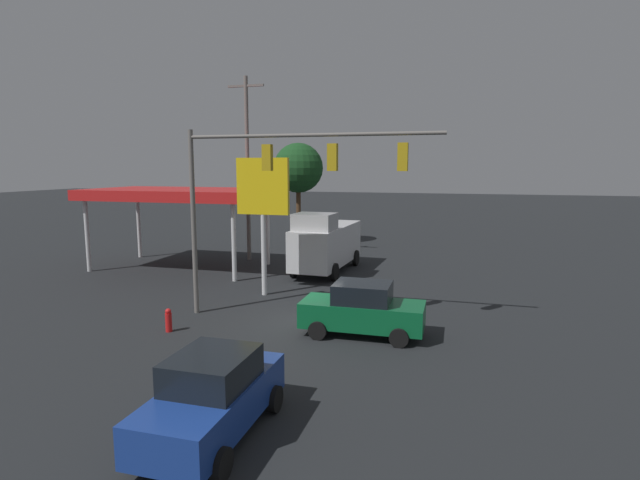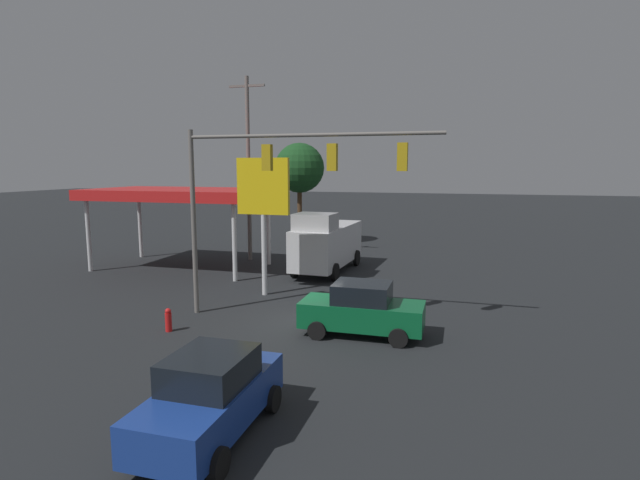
# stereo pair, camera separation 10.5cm
# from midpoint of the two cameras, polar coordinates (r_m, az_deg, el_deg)

# --- Properties ---
(ground_plane) EXTENTS (200.00, 200.00, 0.00)m
(ground_plane) POSITION_cam_midpoint_polar(r_m,az_deg,el_deg) (19.75, -1.47, -9.48)
(ground_plane) COLOR black
(traffic_signal_assembly) EXTENTS (10.01, 0.43, 7.52)m
(traffic_signal_assembly) POSITION_cam_midpoint_polar(r_m,az_deg,el_deg) (19.32, -4.69, 7.26)
(traffic_signal_assembly) COLOR slate
(traffic_signal_assembly) RESTS_ON ground
(utility_pole) EXTENTS (2.40, 0.26, 11.67)m
(utility_pole) POSITION_cam_midpoint_polar(r_m,az_deg,el_deg) (32.60, -8.09, 8.42)
(utility_pole) COLOR slate
(utility_pole) RESTS_ON ground
(gas_station_canopy) EXTENTS (10.47, 6.09, 4.76)m
(gas_station_canopy) POSITION_cam_midpoint_polar(r_m,az_deg,el_deg) (30.87, -15.60, 4.99)
(gas_station_canopy) COLOR red
(gas_station_canopy) RESTS_ON ground
(price_sign) EXTENTS (2.52, 0.27, 6.46)m
(price_sign) POSITION_cam_midpoint_polar(r_m,az_deg,el_deg) (23.38, -6.38, 5.25)
(price_sign) COLOR silver
(price_sign) RESTS_ON ground
(sedan_far) EXTENTS (2.08, 4.41, 1.93)m
(sedan_far) POSITION_cam_midpoint_polar(r_m,az_deg,el_deg) (11.99, -12.11, -17.00)
(sedan_far) COLOR navy
(sedan_far) RESTS_ON ground
(delivery_truck) EXTENTS (2.85, 6.92, 3.58)m
(delivery_truck) POSITION_cam_midpoint_polar(r_m,az_deg,el_deg) (28.74, 0.84, -0.36)
(delivery_truck) COLOR silver
(delivery_truck) RESTS_ON ground
(sedan_waiting) EXTENTS (4.41, 2.08, 1.93)m
(sedan_waiting) POSITION_cam_midpoint_polar(r_m,az_deg,el_deg) (18.22, 4.99, -7.92)
(sedan_waiting) COLOR #0C592D
(sedan_waiting) RESTS_ON ground
(street_tree) EXTENTS (3.84, 3.84, 7.89)m
(street_tree) POSITION_cam_midpoint_polar(r_m,az_deg,el_deg) (38.98, -2.29, 8.18)
(street_tree) COLOR #4C331E
(street_tree) RESTS_ON ground
(fire_hydrant) EXTENTS (0.24, 0.24, 0.88)m
(fire_hydrant) POSITION_cam_midpoint_polar(r_m,az_deg,el_deg) (19.49, -16.79, -8.74)
(fire_hydrant) COLOR red
(fire_hydrant) RESTS_ON ground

